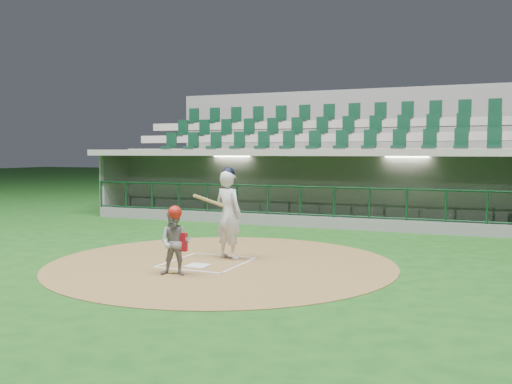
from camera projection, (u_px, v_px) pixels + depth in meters
ground at (213, 261)px, 12.15m from camera, size 120.00×120.00×0.00m
dirt_circle at (222, 263)px, 11.85m from camera, size 7.20×7.20×0.01m
home_plate at (198, 266)px, 11.51m from camera, size 0.43×0.43×0.02m
batter_box_chalk at (207, 262)px, 11.87m from camera, size 1.55×1.80×0.01m
dugout_structure at (318, 192)px, 19.28m from camera, size 16.40×3.70×3.00m
seating_deck at (340, 175)px, 22.11m from camera, size 17.00×6.72×5.15m
batter at (228, 213)px, 12.27m from camera, size 0.94×0.97×1.98m
catcher at (175, 241)px, 10.64m from camera, size 0.69×0.60×1.31m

